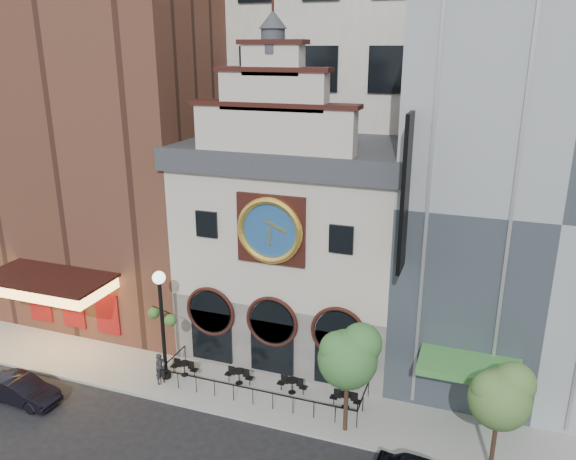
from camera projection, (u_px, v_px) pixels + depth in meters
The scene contains 16 objects.
ground at pixel (243, 421), 27.06m from camera, with size 120.00×120.00×0.00m, color black.
sidewalk at pixel (263, 392), 29.28m from camera, with size 44.00×5.00×0.15m, color gray.
clock_building at pixel (296, 241), 32.00m from camera, with size 12.60×8.78×18.65m.
theater_building at pixel (117, 122), 36.24m from camera, with size 14.00×15.60×25.00m.
retail_building at pixel (550, 192), 28.72m from camera, with size 14.00×14.40×20.00m.
office_tower at pixel (354, 5), 38.79m from camera, with size 20.00×16.00×40.00m, color silver.
cafe_railing at pixel (263, 383), 29.12m from camera, with size 10.60×2.60×0.90m, color black, non-canonical shape.
bistro_0 at pixel (184, 368), 30.48m from camera, with size 1.58×0.68×0.90m.
bistro_1 at pixel (239, 376), 29.74m from camera, with size 1.58×0.68×0.90m.
bistro_2 at pixel (292, 385), 28.93m from camera, with size 1.58×0.68×0.90m.
bistro_3 at pixel (346, 399), 27.75m from camera, with size 1.58×0.68×0.90m.
car_left at pixel (21, 390), 28.41m from camera, with size 1.44×4.12×1.36m, color black.
pedestrian at pixel (160, 369), 29.65m from camera, with size 0.63×0.41×1.73m, color black.
lamppost at pixel (162, 314), 29.22m from camera, with size 1.91×1.07×6.20m.
tree_left at pixel (349, 355), 25.06m from camera, with size 2.81×2.71×5.41m.
tree_right at pixel (501, 395), 22.65m from camera, with size 2.60×2.51×5.02m.
Camera 1 is at (9.73, -20.82, 17.17)m, focal length 35.00 mm.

